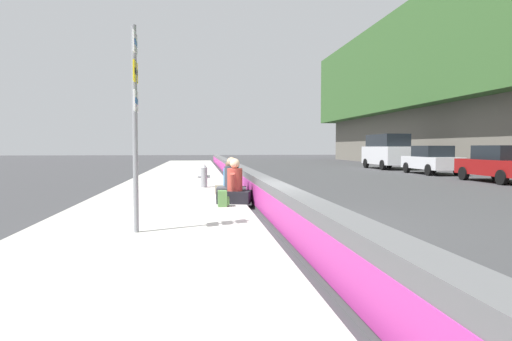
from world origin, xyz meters
TOP-DOWN VIEW (x-y plane):
  - ground_plane at (0.00, 0.00)m, footprint 160.00×160.00m
  - sidewalk_strip at (0.00, 2.65)m, footprint 80.00×4.40m
  - jersey_barrier at (0.00, 0.00)m, footprint 76.00×0.45m
  - route_sign_post at (-1.33, 2.76)m, footprint 0.44×0.09m
  - fire_hydrant at (7.31, 1.50)m, footprint 0.26×0.46m
  - seated_person_foreground at (2.61, 0.72)m, footprint 0.92×1.01m
  - seated_person_middle at (3.65, 0.74)m, footprint 0.82×0.93m
  - seated_person_rear at (4.60, 0.74)m, footprint 0.77×0.86m
  - backpack at (1.89, 1.08)m, footprint 0.32×0.28m
  - parked_car_third at (9.69, -12.09)m, footprint 4.53×2.01m
  - parked_car_fourth at (15.93, -12.15)m, footprint 4.54×2.03m
  - parked_car_midline at (22.32, -12.10)m, footprint 5.12×2.13m

SIDE VIEW (x-z plane):
  - ground_plane at x=0.00m, z-range 0.00..0.00m
  - sidewalk_strip at x=0.00m, z-range 0.00..0.14m
  - backpack at x=1.89m, z-range 0.13..0.53m
  - jersey_barrier at x=0.00m, z-range 0.00..0.85m
  - seated_person_rear at x=4.60m, z-range -0.06..1.01m
  - seated_person_foreground at x=2.61m, z-range -0.08..1.11m
  - seated_person_middle at x=3.65m, z-range -0.08..1.12m
  - fire_hydrant at x=7.31m, z-range 0.15..1.03m
  - parked_car_third at x=9.69m, z-range 0.01..1.72m
  - parked_car_fourth at x=15.93m, z-range 0.01..1.72m
  - parked_car_midline at x=22.32m, z-range 0.07..2.63m
  - route_sign_post at x=-1.33m, z-range 0.43..4.03m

